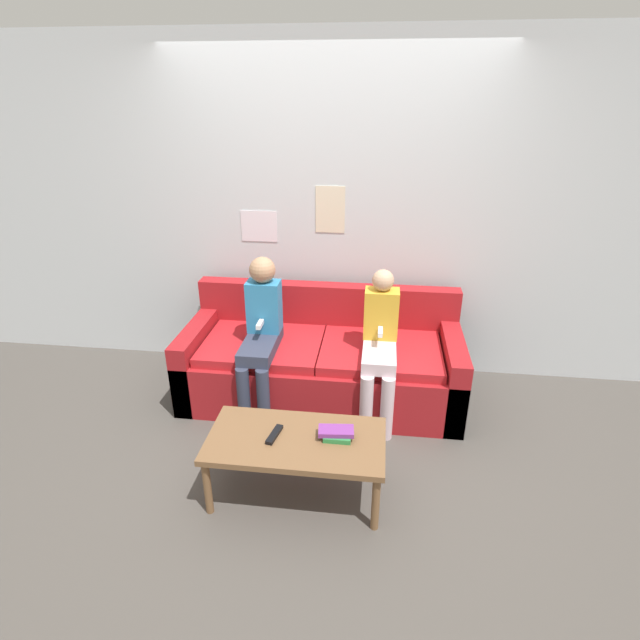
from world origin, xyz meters
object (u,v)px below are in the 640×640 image
object	(u,v)px
tv_remote	(274,435)
couch	(322,363)
coffee_table	(296,444)
person_left	(261,328)
person_right	(380,341)

from	to	relation	value
tv_remote	couch	bearing A→B (deg)	93.66
coffee_table	person_left	xyz separation A→B (m)	(-0.40, 0.89, 0.29)
person_left	person_right	world-z (taller)	person_left
coffee_table	person_left	world-z (taller)	person_left
coffee_table	person_right	world-z (taller)	person_right
coffee_table	tv_remote	bearing A→B (deg)	178.68
coffee_table	person_right	size ratio (longest dim) A/B	0.94
couch	tv_remote	xyz separation A→B (m)	(-0.14, -1.08, 0.13)
couch	person_right	bearing A→B (deg)	-25.59
couch	person_right	xyz separation A→B (m)	(0.43, -0.21, 0.32)
couch	tv_remote	world-z (taller)	couch
couch	tv_remote	size ratio (longest dim) A/B	11.87
coffee_table	tv_remote	distance (m)	0.14
coffee_table	person_left	distance (m)	1.02
person_right	couch	bearing A→B (deg)	154.41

